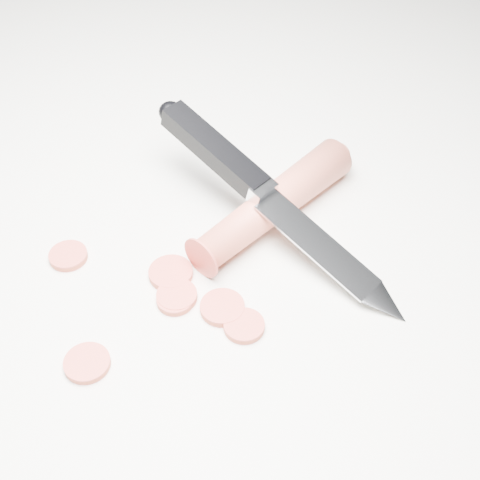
# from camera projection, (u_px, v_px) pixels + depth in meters

# --- Properties ---
(ground) EXTENTS (2.40, 2.40, 0.00)m
(ground) POSITION_uv_depth(u_px,v_px,m) (186.00, 258.00, 0.59)
(ground) COLOR white
(ground) RESTS_ON ground
(carrot) EXTENTS (0.12, 0.18, 0.03)m
(carrot) POSITION_uv_depth(u_px,v_px,m) (274.00, 204.00, 0.61)
(carrot) COLOR #D15741
(carrot) RESTS_ON ground
(carrot_slice_0) EXTENTS (0.03, 0.03, 0.01)m
(carrot_slice_0) POSITION_uv_depth(u_px,v_px,m) (68.00, 256.00, 0.58)
(carrot_slice_0) COLOR #C94034
(carrot_slice_0) RESTS_ON ground
(carrot_slice_1) EXTENTS (0.04, 0.04, 0.01)m
(carrot_slice_1) POSITION_uv_depth(u_px,v_px,m) (87.00, 363.00, 0.51)
(carrot_slice_1) COLOR #C94034
(carrot_slice_1) RESTS_ON ground
(carrot_slice_2) EXTENTS (0.04, 0.04, 0.01)m
(carrot_slice_2) POSITION_uv_depth(u_px,v_px,m) (171.00, 273.00, 0.57)
(carrot_slice_2) COLOR #C94034
(carrot_slice_2) RESTS_ON ground
(carrot_slice_3) EXTENTS (0.04, 0.04, 0.01)m
(carrot_slice_3) POSITION_uv_depth(u_px,v_px,m) (222.00, 307.00, 0.54)
(carrot_slice_3) COLOR #C94034
(carrot_slice_3) RESTS_ON ground
(carrot_slice_4) EXTENTS (0.03, 0.03, 0.01)m
(carrot_slice_4) POSITION_uv_depth(u_px,v_px,m) (175.00, 300.00, 0.55)
(carrot_slice_4) COLOR #C94034
(carrot_slice_4) RESTS_ON ground
(carrot_slice_5) EXTENTS (0.03, 0.03, 0.01)m
(carrot_slice_5) POSITION_uv_depth(u_px,v_px,m) (177.00, 296.00, 0.55)
(carrot_slice_5) COLOR #C94034
(carrot_slice_5) RESTS_ON ground
(carrot_slice_6) EXTENTS (0.03, 0.03, 0.01)m
(carrot_slice_6) POSITION_uv_depth(u_px,v_px,m) (244.00, 326.00, 0.53)
(carrot_slice_6) COLOR #C94034
(carrot_slice_6) RESTS_ON ground
(kitchen_knife) EXTENTS (0.27, 0.17, 0.08)m
(kitchen_knife) POSITION_uv_depth(u_px,v_px,m) (276.00, 201.00, 0.58)
(kitchen_knife) COLOR silver
(kitchen_knife) RESTS_ON ground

